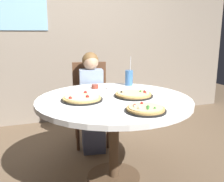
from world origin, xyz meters
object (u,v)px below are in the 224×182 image
at_px(diner_child, 92,106).
at_px(pizza_cheese, 145,109).
at_px(sauce_bowl, 95,86).
at_px(pizza_pepperoni, 82,98).
at_px(plate_small, 115,88).
at_px(pizza_veggie, 133,94).
at_px(dining_table, 114,108).
at_px(soda_cup, 129,78).
at_px(chair_wooden, 90,98).

bearing_deg(diner_child, pizza_cheese, -85.12).
xyz_separation_m(diner_child, sauce_bowl, (-0.04, -0.28, 0.29)).
height_order(pizza_pepperoni, plate_small, pizza_pepperoni).
bearing_deg(pizza_veggie, dining_table, -179.52).
height_order(pizza_veggie, pizza_cheese, pizza_cheese).
height_order(dining_table, pizza_pepperoni, pizza_pepperoni).
bearing_deg(pizza_pepperoni, soda_cup, 36.09).
bearing_deg(sauce_bowl, chair_wooden, 81.88).
height_order(pizza_cheese, sauce_bowl, pizza_cheese).
bearing_deg(sauce_bowl, pizza_veggie, -60.76).
xyz_separation_m(pizza_cheese, sauce_bowl, (-0.14, 0.85, 0.00)).
distance_m(pizza_cheese, plate_small, 0.79).
bearing_deg(pizza_veggie, pizza_pepperoni, 178.36).
xyz_separation_m(pizza_veggie, plate_small, (-0.05, 0.35, -0.01)).
distance_m(diner_child, pizza_pepperoni, 0.79).
distance_m(dining_table, sauce_bowl, 0.44).
distance_m(dining_table, diner_child, 0.72).
bearing_deg(pizza_pepperoni, chair_wooden, 71.69).
bearing_deg(soda_cup, chair_wooden, 126.15).
xyz_separation_m(dining_table, diner_child, (-0.01, 0.70, -0.18)).
height_order(pizza_veggie, soda_cup, soda_cup).
xyz_separation_m(soda_cup, plate_small, (-0.19, -0.10, -0.08)).
xyz_separation_m(chair_wooden, diner_child, (-0.03, -0.18, -0.05)).
height_order(chair_wooden, plate_small, chair_wooden).
bearing_deg(pizza_cheese, plate_small, 86.47).
relative_size(pizza_cheese, pizza_pepperoni, 0.86).
xyz_separation_m(dining_table, pizza_cheese, (0.08, -0.43, 0.10)).
height_order(dining_table, pizza_cheese, pizza_cheese).
distance_m(diner_child, pizza_cheese, 1.17).
xyz_separation_m(pizza_veggie, sauce_bowl, (-0.23, 0.42, 0.00)).
height_order(diner_child, plate_small, diner_child).
bearing_deg(dining_table, sauce_bowl, 97.12).
relative_size(pizza_pepperoni, sauce_bowl, 4.90).
height_order(chair_wooden, pizza_pepperoni, chair_wooden).
height_order(pizza_cheese, pizza_pepperoni, pizza_pepperoni).
xyz_separation_m(dining_table, plate_small, (0.13, 0.36, 0.09)).
bearing_deg(plate_small, pizza_veggie, -82.31).
relative_size(pizza_cheese, sauce_bowl, 4.20).
bearing_deg(soda_cup, diner_child, 143.72).
bearing_deg(soda_cup, dining_table, -125.90).
xyz_separation_m(chair_wooden, sauce_bowl, (-0.07, -0.46, 0.24)).
bearing_deg(plate_small, chair_wooden, 102.80).
distance_m(dining_table, plate_small, 0.39).
xyz_separation_m(diner_child, pizza_cheese, (0.10, -1.13, 0.28)).
relative_size(pizza_pepperoni, plate_small, 1.91).
bearing_deg(chair_wooden, pizza_veggie, -79.24).
distance_m(soda_cup, sauce_bowl, 0.39).
height_order(pizza_veggie, sauce_bowl, pizza_veggie).
distance_m(dining_table, soda_cup, 0.58).
relative_size(diner_child, sauce_bowl, 15.46).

